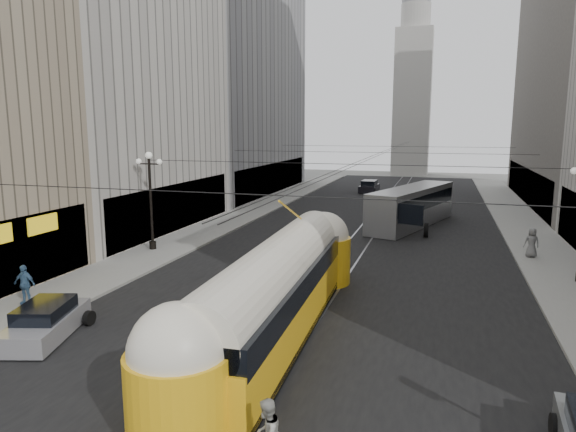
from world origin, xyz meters
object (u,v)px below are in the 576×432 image
Objects in this scene: pedestrian_sidewalk_right at (532,243)px; pedestrian_sidewalk_left at (24,284)px; streetcar at (276,290)px; city_bus at (412,205)px; sedan_silver at (46,322)px; pedestrian_crossing_a at (197,333)px.

pedestrian_sidewalk_right is 28.29m from pedestrian_sidewalk_left.
city_bus is at bearing 81.49° from streetcar.
pedestrian_sidewalk_left reaches higher than sedan_silver.
streetcar is 9.58× the size of pedestrian_sidewalk_left.
city_bus is 2.77× the size of sedan_silver.
streetcar is at bearing -98.51° from city_bus.
pedestrian_sidewalk_left is at bearing 143.21° from sedan_silver.
streetcar reaches higher than city_bus.
pedestrian_sidewalk_right is (11.46, 15.68, -0.80)m from streetcar.
pedestrian_sidewalk_right is at bearing -51.22° from pedestrian_crossing_a.
sedan_silver is 2.60× the size of pedestrian_sidewalk_left.
city_bus is 8.54× the size of pedestrian_crossing_a.
pedestrian_sidewalk_left is (-3.43, 2.56, 0.43)m from sedan_silver.
city_bus is 27.78m from pedestrian_crossing_a.
city_bus reaches higher than sedan_silver.
pedestrian_crossing_a is at bearing 3.90° from sedan_silver.
city_bus is (3.70, 24.76, -0.11)m from streetcar.
pedestrian_sidewalk_left is (-9.69, 2.13, 0.29)m from pedestrian_crossing_a.
pedestrian_crossing_a is 0.84× the size of pedestrian_sidewalk_right.
pedestrian_crossing_a reaches higher than sedan_silver.
pedestrian_crossing_a is 22.66m from pedestrian_sidewalk_right.
streetcar is at bearing -57.55° from pedestrian_crossing_a.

